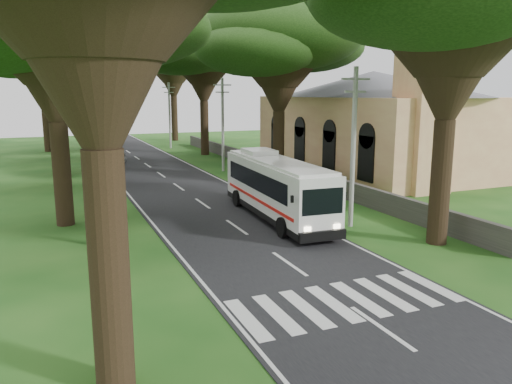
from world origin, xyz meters
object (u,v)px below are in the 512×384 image
object	(u,v)px
distant_car_c	(113,132)
pole_near	(353,145)
pole_mid	(223,123)
distant_car_a	(114,154)
church	(374,114)
pedestrian	(99,227)
pole_far	(170,114)
distant_car_b	(105,143)
coach_bus	(276,187)

from	to	relation	value
distant_car_c	pole_near	bearing A→B (deg)	87.80
pole_mid	distant_car_a	distance (m)	13.37
church	pedestrian	bearing A→B (deg)	-150.40
pole_far	pedestrian	xyz separation A→B (m)	(-12.24, -38.43, -3.31)
distant_car_b	coach_bus	bearing A→B (deg)	-64.67
pole_near	distant_car_a	bearing A→B (deg)	105.01
distant_car_a	distant_car_c	bearing A→B (deg)	-103.69
pole_near	pole_far	xyz separation A→B (m)	(0.00, 40.00, 0.00)
distant_car_c	pole_far	bearing A→B (deg)	97.04
pole_near	distant_car_a	size ratio (longest dim) A/B	1.90
pole_far	distant_car_b	xyz separation A→B (m)	(-7.49, 2.73, -3.47)
coach_bus	distant_car_c	size ratio (longest dim) A/B	2.17
pole_near	coach_bus	size ratio (longest dim) A/B	0.72
distant_car_b	distant_car_a	bearing A→B (deg)	-74.04
church	distant_car_c	world-z (taller)	church
coach_bus	distant_car_b	xyz separation A→B (m)	(-4.69, 39.65, -1.03)
church	distant_car_c	size ratio (longest dim) A/B	4.72
distant_car_a	distant_car_b	bearing A→B (deg)	-99.33
coach_bus	distant_car_a	xyz separation A→B (m)	(-5.27, 27.02, -0.99)
distant_car_b	pedestrian	size ratio (longest dim) A/B	2.36
pedestrian	distant_car_b	bearing A→B (deg)	-3.32
pole_near	distant_car_c	world-z (taller)	pole_near
pole_far	distant_car_c	xyz separation A→B (m)	(-4.56, 18.72, -3.41)
pole_mid	distant_car_b	xyz separation A→B (m)	(-7.49, 22.73, -3.47)
church	pole_near	size ratio (longest dim) A/B	3.00
pedestrian	distant_car_c	bearing A→B (deg)	-4.39
church	coach_bus	size ratio (longest dim) A/B	2.17
church	pole_mid	bearing A→B (deg)	160.19
pole_near	pole_mid	world-z (taller)	same
distant_car_c	coach_bus	bearing A→B (deg)	85.17
church	coach_bus	xyz separation A→B (m)	(-15.16, -12.47, -3.17)
distant_car_c	pedestrian	bearing A→B (deg)	75.71
pole_far	coach_bus	xyz separation A→B (m)	(-2.80, -36.92, -2.45)
pedestrian	pole_near	bearing A→B (deg)	-94.06
distant_car_c	distant_car_b	bearing A→B (deg)	72.97
pole_far	distant_car_a	xyz separation A→B (m)	(-8.07, -9.90, -3.43)
distant_car_a	pedestrian	size ratio (longest dim) A/B	2.42
distant_car_c	pedestrian	size ratio (longest dim) A/B	2.93
church	pole_far	size ratio (longest dim) A/B	3.00
pole_far	distant_car_b	size ratio (longest dim) A/B	1.95
pole_near	pedestrian	bearing A→B (deg)	172.67
pole_far	distant_car_a	size ratio (longest dim) A/B	1.90
coach_bus	distant_car_c	bearing A→B (deg)	94.85
coach_bus	church	bearing A→B (deg)	42.47
pole_mid	pedestrian	bearing A→B (deg)	-123.59
church	pole_far	bearing A→B (deg)	116.82
distant_car_b	pole_mid	bearing A→B (deg)	-53.18
church	distant_car_c	bearing A→B (deg)	111.40
pole_mid	coach_bus	distance (m)	17.32
church	distant_car_b	bearing A→B (deg)	126.14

